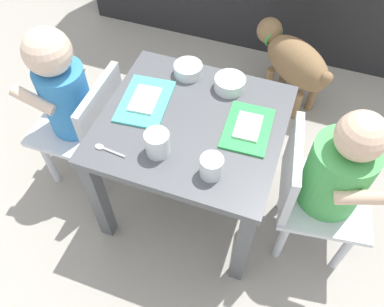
# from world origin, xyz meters

# --- Properties ---
(ground_plane) EXTENTS (7.00, 7.00, 0.00)m
(ground_plane) POSITION_xyz_m (0.00, 0.00, 0.00)
(ground_plane) COLOR #9E998E
(dining_table) EXTENTS (0.55, 0.51, 0.46)m
(dining_table) POSITION_xyz_m (0.00, 0.00, 0.37)
(dining_table) COLOR #515459
(dining_table) RESTS_ON ground
(seated_child_left) EXTENTS (0.28, 0.28, 0.67)m
(seated_child_left) POSITION_xyz_m (-0.44, 0.00, 0.42)
(seated_child_left) COLOR silver
(seated_child_left) RESTS_ON ground
(seated_child_right) EXTENTS (0.32, 0.32, 0.64)m
(seated_child_right) POSITION_xyz_m (0.44, -0.00, 0.40)
(seated_child_right) COLOR silver
(seated_child_right) RESTS_ON ground
(dog) EXTENTS (0.40, 0.34, 0.33)m
(dog) POSITION_xyz_m (0.22, 0.68, 0.22)
(dog) COLOR olive
(dog) RESTS_ON ground
(food_tray_left) EXTENTS (0.16, 0.22, 0.02)m
(food_tray_left) POSITION_xyz_m (-0.16, 0.03, 0.46)
(food_tray_left) COLOR #4CC6BC
(food_tray_left) RESTS_ON dining_table
(food_tray_right) EXTENTS (0.14, 0.19, 0.02)m
(food_tray_right) POSITION_xyz_m (0.16, 0.03, 0.46)
(food_tray_right) COLOR green
(food_tray_right) RESTS_ON dining_table
(water_cup_left) EXTENTS (0.06, 0.06, 0.07)m
(water_cup_left) POSITION_xyz_m (0.11, -0.16, 0.49)
(water_cup_left) COLOR white
(water_cup_left) RESTS_ON dining_table
(water_cup_right) EXTENTS (0.07, 0.07, 0.07)m
(water_cup_right) POSITION_xyz_m (-0.05, -0.14, 0.49)
(water_cup_right) COLOR white
(water_cup_right) RESTS_ON dining_table
(cereal_bowl_right_side) EXTENTS (0.09, 0.09, 0.04)m
(cereal_bowl_right_side) POSITION_xyz_m (-0.08, 0.19, 0.48)
(cereal_bowl_right_side) COLOR white
(cereal_bowl_right_side) RESTS_ON dining_table
(veggie_bowl_far) EXTENTS (0.10, 0.10, 0.04)m
(veggie_bowl_far) POSITION_xyz_m (0.07, 0.17, 0.48)
(veggie_bowl_far) COLOR white
(veggie_bowl_far) RESTS_ON dining_table
(spoon_by_left_tray) EXTENTS (0.10, 0.02, 0.01)m
(spoon_by_left_tray) POSITION_xyz_m (-0.19, -0.18, 0.46)
(spoon_by_left_tray) COLOR silver
(spoon_by_left_tray) RESTS_ON dining_table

